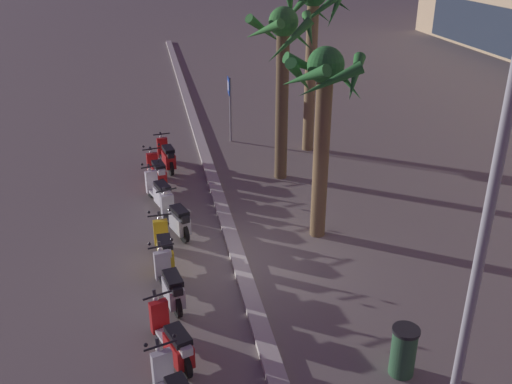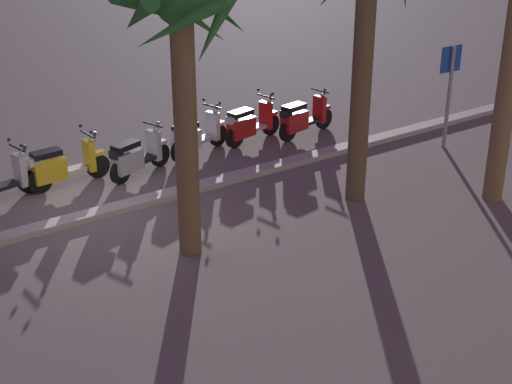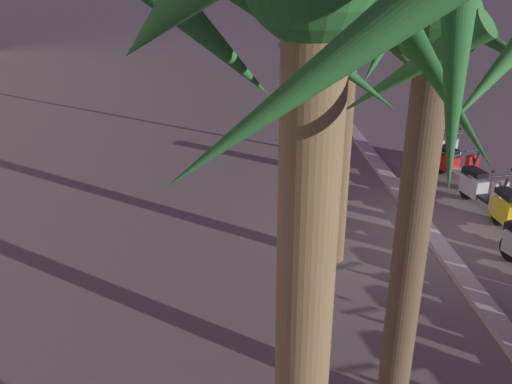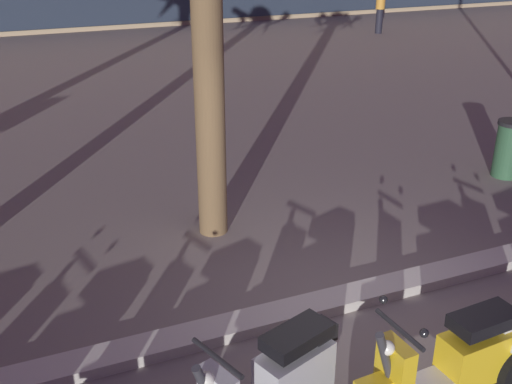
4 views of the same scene
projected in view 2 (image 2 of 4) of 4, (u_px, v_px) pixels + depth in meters
ground_plane at (96, 217)px, 14.45m from camera, size 200.00×200.00×0.00m
curb_strip at (95, 214)px, 14.44m from camera, size 60.00×0.36×0.12m
scooter_red_tail_end at (302, 118)px, 18.36m from camera, size 1.82×0.65×1.04m
scooter_red_mid_front at (249, 124)px, 17.96m from camera, size 1.74×0.67×1.17m
scooter_white_second_in_line at (195, 137)px, 17.20m from camera, size 1.77×0.80×1.17m
scooter_silver_mid_rear at (136, 157)px, 16.08m from camera, size 1.67×0.80×1.04m
scooter_yellow_last_in_row at (62, 166)px, 15.58m from camera, size 1.83×0.56×1.17m
crossing_sign at (449, 85)px, 17.28m from camera, size 0.60×0.13×2.40m
palm_tree_by_mall_entrance at (366, 7)px, 13.66m from camera, size 2.26×2.25×5.21m
palm_tree_mid_walkway at (182, 51)px, 11.78m from camera, size 2.05×2.15×4.78m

